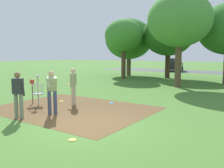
{
  "coord_description": "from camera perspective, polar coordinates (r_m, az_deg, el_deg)",
  "views": [
    {
      "loc": [
        5.17,
        -5.91,
        2.32
      ],
      "look_at": [
        -1.03,
        3.07,
        1.0
      ],
      "focal_mm": 38.77,
      "sensor_mm": 36.0,
      "label": 1
    }
  ],
  "objects": [
    {
      "name": "tree_near_right",
      "position": [
        18.22,
        15.63,
        14.35
      ],
      "size": [
        4.52,
        4.52,
        6.71
      ],
      "color": "brown",
      "rests_on": "ground"
    },
    {
      "name": "ground_plane",
      "position": [
        8.18,
        -6.39,
        -9.61
      ],
      "size": [
        160.0,
        160.0,
        0.0
      ],
      "primitive_type": "plane",
      "color": "#47752D"
    },
    {
      "name": "player_throwing",
      "position": [
        9.37,
        -21.25,
        -1.86
      ],
      "size": [
        0.5,
        0.44,
        1.71
      ],
      "color": "slate",
      "rests_on": "ground"
    },
    {
      "name": "player_waiting_left",
      "position": [
        9.63,
        -13.98,
        -1.27
      ],
      "size": [
        0.78,
        0.98,
        1.71
      ],
      "color": "#384260",
      "rests_on": "ground"
    },
    {
      "name": "tree_mid_right",
      "position": [
        27.55,
        4.0,
        10.51
      ],
      "size": [
        5.28,
        5.28,
        6.33
      ],
      "color": "brown",
      "rests_on": "ground"
    },
    {
      "name": "frisbee_far_right",
      "position": [
        11.66,
        -0.14,
        -4.53
      ],
      "size": [
        0.23,
        0.23,
        0.02
      ],
      "primitive_type": "cylinder",
      "color": "#1E93DB",
      "rests_on": "ground"
    },
    {
      "name": "dirt_tee_pad",
      "position": [
        10.65,
        -9.22,
        -5.75
      ],
      "size": [
        6.6,
        5.03,
        0.01
      ],
      "primitive_type": "cube",
      "color": "brown",
      "rests_on": "ground"
    },
    {
      "name": "player_foreground_watching",
      "position": [
        11.26,
        -9.12,
        -0.08
      ],
      "size": [
        0.45,
        0.49,
        1.71
      ],
      "color": "tan",
      "rests_on": "ground"
    },
    {
      "name": "parked_car_leftmost",
      "position": [
        35.8,
        14.64,
        4.43
      ],
      "size": [
        2.67,
        4.49,
        1.84
      ],
      "color": "black",
      "rests_on": "ground"
    },
    {
      "name": "frisbee_by_tee",
      "position": [
        6.86,
        -9.31,
        -12.87
      ],
      "size": [
        0.21,
        0.21,
        0.02
      ],
      "primitive_type": "cylinder",
      "color": "gold",
      "rests_on": "ground"
    },
    {
      "name": "disc_golf_basket",
      "position": [
        11.66,
        -17.19,
        -1.13
      ],
      "size": [
        0.98,
        0.58,
        1.39
      ],
      "color": "#9E9EA3",
      "rests_on": "ground"
    },
    {
      "name": "frisbee_far_left",
      "position": [
        15.03,
        -14.15,
        -2.15
      ],
      "size": [
        0.21,
        0.21,
        0.02
      ],
      "primitive_type": "cylinder",
      "color": "gold",
      "rests_on": "ground"
    },
    {
      "name": "tree_mid_center",
      "position": [
        23.77,
        2.76,
        11.28
      ],
      "size": [
        3.65,
        3.65,
        5.73
      ],
      "color": "#4C3823",
      "rests_on": "ground"
    },
    {
      "name": "tree_far_left",
      "position": [
        24.92,
        13.16,
        11.35
      ],
      "size": [
        4.99,
        4.99,
        6.47
      ],
      "color": "#422D1E",
      "rests_on": "ground"
    },
    {
      "name": "frisbee_mid_grass",
      "position": [
        12.39,
        -11.87,
        -4.0
      ],
      "size": [
        0.22,
        0.22,
        0.02
      ],
      "primitive_type": "cylinder",
      "color": "gold",
      "rests_on": "ground"
    }
  ]
}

